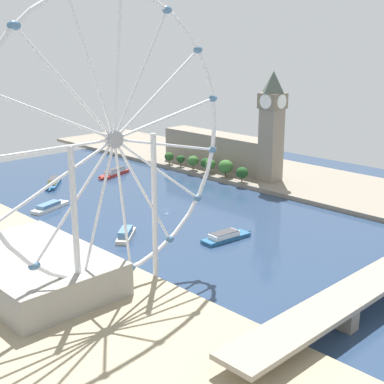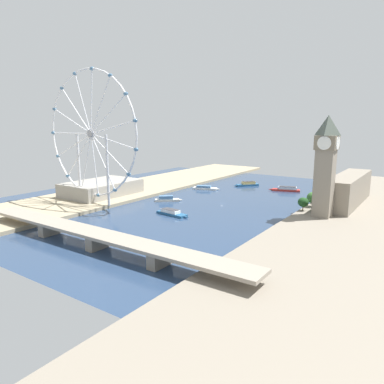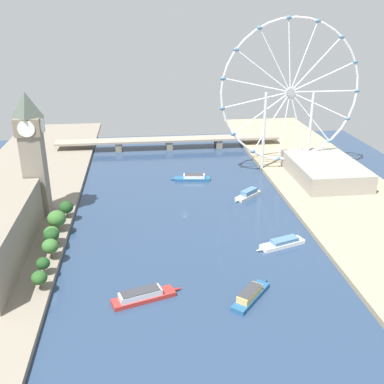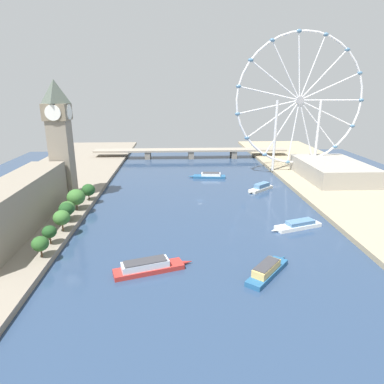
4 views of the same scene
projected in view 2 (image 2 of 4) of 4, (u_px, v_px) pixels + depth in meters
name	position (u px, v px, depth m)	size (l,w,h in m)	color
ground_plane	(222.00, 203.00, 349.44)	(409.60, 409.60, 0.00)	navy
riverbank_left	(353.00, 221.00, 282.41)	(90.00, 520.00, 3.00)	gray
riverbank_right	(132.00, 189.00, 415.89)	(90.00, 520.00, 3.00)	tan
clock_tower	(325.00, 165.00, 281.34)	(16.85, 16.85, 80.43)	gray
parliament_block	(348.00, 189.00, 331.63)	(22.00, 104.88, 27.12)	gray
tree_row_embankment	(317.00, 195.00, 334.49)	(13.15, 90.63, 13.45)	#513823
ferris_wheel	(91.00, 135.00, 326.78)	(117.35, 3.20, 122.67)	silver
riverside_hall	(102.00, 188.00, 375.13)	(49.83, 75.87, 14.04)	gray
river_bridge	(98.00, 236.00, 222.94)	(221.60, 17.34, 10.42)	gray
tour_boat_0	(172.00, 213.00, 305.03)	(34.29, 11.57, 4.89)	#235684
tour_boat_1	(167.00, 199.00, 358.23)	(24.05, 21.64, 5.59)	beige
tour_boat_2	(247.00, 184.00, 443.42)	(24.88, 27.96, 5.94)	#235684
tour_boat_3	(205.00, 188.00, 420.96)	(32.56, 16.09, 4.50)	white
tour_boat_4	(286.00, 189.00, 410.41)	(35.78, 16.75, 5.61)	#B22D28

